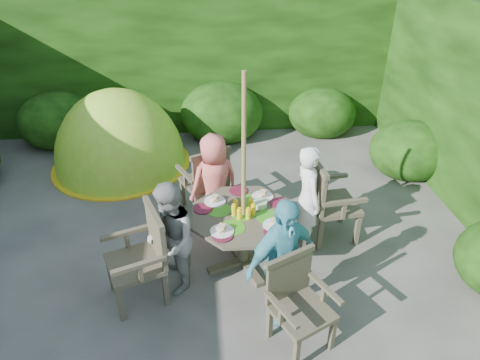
{
  "coord_description": "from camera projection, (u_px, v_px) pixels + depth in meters",
  "views": [
    {
      "loc": [
        0.28,
        -3.67,
        3.31
      ],
      "look_at": [
        0.65,
        0.36,
        0.85
      ],
      "focal_mm": 32.0,
      "sensor_mm": 36.0,
      "label": 1
    }
  ],
  "objects": [
    {
      "name": "garden_chair_left",
      "position": [
        142.0,
        255.0,
        4.17
      ],
      "size": [
        0.68,
        0.72,
        0.96
      ],
      "rotation": [
        0.0,
        0.0,
        -1.21
      ],
      "color": "#3C3627",
      "rests_on": "ground"
    },
    {
      "name": "child_front",
      "position": [
        282.0,
        262.0,
        3.87
      ],
      "size": [
        0.84,
        0.65,
        1.33
      ],
      "primitive_type": "imported",
      "rotation": [
        0.0,
        0.0,
        0.49
      ],
      "color": "#53B0C1",
      "rests_on": "ground"
    },
    {
      "name": "garden_chair_right",
      "position": [
        327.0,
        199.0,
        4.98
      ],
      "size": [
        0.59,
        0.65,
        1.0
      ],
      "rotation": [
        0.0,
        0.0,
        1.68
      ],
      "color": "#3C3627",
      "rests_on": "ground"
    },
    {
      "name": "garden_chair_front",
      "position": [
        297.0,
        301.0,
        3.74
      ],
      "size": [
        0.66,
        0.63,
        0.85
      ],
      "rotation": [
        0.0,
        0.0,
        0.45
      ],
      "color": "#3C3627",
      "rests_on": "ground"
    },
    {
      "name": "dome_tent",
      "position": [
        122.0,
        165.0,
        6.77
      ],
      "size": [
        2.55,
        2.55,
        2.43
      ],
      "rotation": [
        0.0,
        0.0,
        -0.34
      ],
      "color": "#8ED629",
      "rests_on": "ground"
    },
    {
      "name": "ground",
      "position": [
        186.0,
        264.0,
        4.82
      ],
      "size": [
        60.0,
        60.0,
        0.0
      ],
      "primitive_type": "plane",
      "color": "#45423D",
      "rests_on": "ground"
    },
    {
      "name": "garden_chair_back",
      "position": [
        206.0,
        180.0,
        5.43
      ],
      "size": [
        0.71,
        0.68,
        0.92
      ],
      "rotation": [
        0.0,
        0.0,
        3.6
      ],
      "color": "#3C3627",
      "rests_on": "ground"
    },
    {
      "name": "child_left",
      "position": [
        171.0,
        239.0,
        4.22
      ],
      "size": [
        0.53,
        0.65,
        1.23
      ],
      "primitive_type": "imported",
      "rotation": [
        0.0,
        0.0,
        -1.46
      ],
      "color": "#969792",
      "rests_on": "ground"
    },
    {
      "name": "parasol_pole",
      "position": [
        244.0,
        179.0,
        4.26
      ],
      "size": [
        0.06,
        0.06,
        2.2
      ],
      "primitive_type": "cylinder",
      "rotation": [
        0.0,
        0.0,
        0.35
      ],
      "color": "olive",
      "rests_on": "ground"
    },
    {
      "name": "child_back",
      "position": [
        215.0,
        182.0,
        5.13
      ],
      "size": [
        0.71,
        0.59,
        1.24
      ],
      "primitive_type": "imported",
      "rotation": [
        0.0,
        0.0,
        3.51
      ],
      "color": "#E86860",
      "rests_on": "ground"
    },
    {
      "name": "patio_table",
      "position": [
        244.0,
        222.0,
        4.54
      ],
      "size": [
        1.5,
        1.5,
        0.82
      ],
      "rotation": [
        0.0,
        0.0,
        0.35
      ],
      "color": "#3C3627",
      "rests_on": "ground"
    },
    {
      "name": "child_right",
      "position": [
        308.0,
        198.0,
        4.79
      ],
      "size": [
        0.37,
        0.51,
        1.28
      ],
      "primitive_type": "imported",
      "rotation": [
        0.0,
        0.0,
        1.72
      ],
      "color": "white",
      "rests_on": "ground"
    },
    {
      "name": "hedge_enclosure",
      "position": [
        181.0,
        115.0,
        5.3
      ],
      "size": [
        9.0,
        9.0,
        2.5
      ],
      "color": "black",
      "rests_on": "ground"
    }
  ]
}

